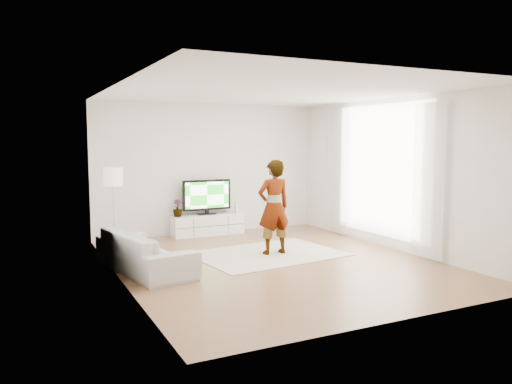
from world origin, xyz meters
name	(u,v)px	position (x,y,z in m)	size (l,w,h in m)	color
floor	(274,262)	(0.00, 0.00, 0.00)	(6.00, 6.00, 0.00)	#9B6746
ceiling	(274,92)	(0.00, 0.00, 2.80)	(6.00, 6.00, 0.00)	white
wall_left	(119,184)	(-2.50, 0.00, 1.40)	(0.02, 6.00, 2.80)	white
wall_right	(393,174)	(2.50, 0.00, 1.40)	(0.02, 6.00, 2.80)	white
wall_back	(209,169)	(0.00, 3.00, 1.40)	(5.00, 0.02, 2.80)	white
wall_front	(403,197)	(0.00, -3.00, 1.40)	(5.00, 0.02, 2.80)	white
window	(381,170)	(2.48, 0.30, 1.45)	(0.01, 2.60, 2.50)	white
curtain_near	(429,181)	(2.40, -1.00, 1.35)	(0.04, 0.70, 2.60)	white
curtain_far	(338,172)	(2.40, 1.60, 1.35)	(0.04, 0.70, 2.60)	white
media_console	(208,225)	(-0.13, 2.76, 0.22)	(1.55, 0.44, 0.44)	white
television	(207,196)	(-0.13, 2.79, 0.84)	(1.07, 0.21, 0.75)	black
game_console	(236,207)	(0.54, 2.76, 0.55)	(0.08, 0.17, 0.23)	white
potted_plant	(178,208)	(-0.79, 2.77, 0.62)	(0.20, 0.20, 0.36)	#3F7238
rug	(268,254)	(0.18, 0.55, 0.01)	(2.50, 1.80, 0.01)	beige
player	(274,207)	(0.27, 0.52, 0.85)	(0.61, 0.40, 1.67)	#334772
sofa	(145,251)	(-2.05, 0.44, 0.31)	(2.10, 0.82, 0.61)	beige
floor_lamp	(113,180)	(-2.20, 2.10, 1.29)	(0.34, 0.34, 1.53)	silver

